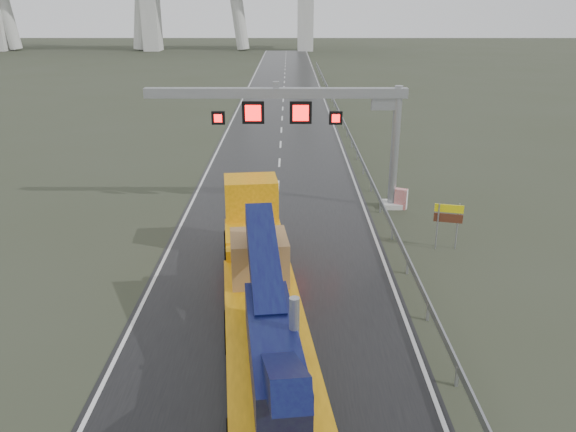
{
  "coord_description": "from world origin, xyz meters",
  "views": [
    {
      "loc": [
        0.73,
        -13.91,
        11.46
      ],
      "look_at": [
        0.7,
        7.94,
        3.2
      ],
      "focal_mm": 35.0,
      "sensor_mm": 36.0,
      "label": 1
    }
  ],
  "objects_px": {
    "striped_barrier": "(401,199)",
    "heavy_haul_truck": "(262,280)",
    "sign_gantry": "(313,114)",
    "exit_sign_pair": "(448,217)"
  },
  "relations": [
    {
      "from": "striped_barrier",
      "to": "heavy_haul_truck",
      "type": "bearing_deg",
      "value": -97.09
    },
    {
      "from": "sign_gantry",
      "to": "exit_sign_pair",
      "type": "bearing_deg",
      "value": -43.7
    },
    {
      "from": "heavy_haul_truck",
      "to": "striped_barrier",
      "type": "relative_size",
      "value": 15.7
    },
    {
      "from": "exit_sign_pair",
      "to": "striped_barrier",
      "type": "distance_m",
      "value": 6.07
    },
    {
      "from": "heavy_haul_truck",
      "to": "exit_sign_pair",
      "type": "distance_m",
      "value": 11.21
    },
    {
      "from": "heavy_haul_truck",
      "to": "exit_sign_pair",
      "type": "height_order",
      "value": "heavy_haul_truck"
    },
    {
      "from": "striped_barrier",
      "to": "exit_sign_pair",
      "type": "bearing_deg",
      "value": -54.83
    },
    {
      "from": "heavy_haul_truck",
      "to": "striped_barrier",
      "type": "bearing_deg",
      "value": 52.06
    },
    {
      "from": "heavy_haul_truck",
      "to": "exit_sign_pair",
      "type": "bearing_deg",
      "value": 31.03
    },
    {
      "from": "sign_gantry",
      "to": "exit_sign_pair",
      "type": "distance_m",
      "value": 9.77
    }
  ]
}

